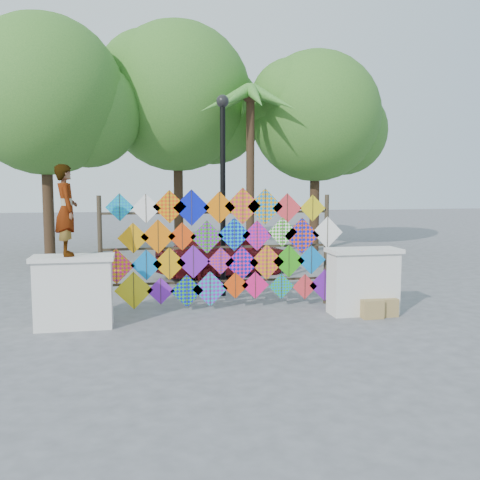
{
  "coord_description": "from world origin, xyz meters",
  "views": [
    {
      "loc": [
        -1.58,
        -9.78,
        2.52
      ],
      "look_at": [
        0.42,
        0.6,
        1.41
      ],
      "focal_mm": 40.0,
      "sensor_mm": 36.0,
      "label": 1
    }
  ],
  "objects_px": {
    "vendor_woman": "(66,210)",
    "lamppost": "(223,176)",
    "kite_rack": "(223,248)",
    "sedan": "(225,253)"
  },
  "relations": [
    {
      "from": "kite_rack",
      "to": "vendor_woman",
      "type": "distance_m",
      "value": 3.13
    },
    {
      "from": "sedan",
      "to": "lamppost",
      "type": "height_order",
      "value": "lamppost"
    },
    {
      "from": "vendor_woman",
      "to": "sedan",
      "type": "distance_m",
      "value": 6.09
    },
    {
      "from": "vendor_woman",
      "to": "lamppost",
      "type": "relative_size",
      "value": 0.35
    },
    {
      "from": "lamppost",
      "to": "sedan",
      "type": "bearing_deg",
      "value": 80.03
    },
    {
      "from": "kite_rack",
      "to": "sedan",
      "type": "bearing_deg",
      "value": 80.3
    },
    {
      "from": "kite_rack",
      "to": "lamppost",
      "type": "xyz_separation_m",
      "value": [
        0.21,
        1.28,
        1.46
      ]
    },
    {
      "from": "vendor_woman",
      "to": "kite_rack",
      "type": "bearing_deg",
      "value": -84.91
    },
    {
      "from": "vendor_woman",
      "to": "sedan",
      "type": "bearing_deg",
      "value": -49.31
    },
    {
      "from": "kite_rack",
      "to": "vendor_woman",
      "type": "relative_size",
      "value": 3.15
    }
  ]
}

